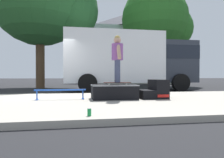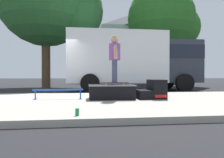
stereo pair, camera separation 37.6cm
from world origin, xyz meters
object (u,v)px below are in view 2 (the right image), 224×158
Objects in this scene: soda_can at (77,112)px; kicker_ramp at (152,91)px; grind_rail at (58,92)px; skateboard at (115,83)px; skater_kid at (115,55)px; street_tree_neighbour at (52,1)px; street_tree_main at (165,21)px; box_truck at (134,59)px; skate_box at (111,91)px.

kicker_ramp is at bearing 49.41° from soda_can.
grind_rail is (-2.76, 0.15, -0.02)m from kicker_ramp.
kicker_ramp reaches higher than skateboard.
skater_kid is 0.15× the size of street_tree_neighbour.
street_tree_main is 8.69m from street_tree_neighbour.
box_truck is at bearing 71.05° from skateboard.
grind_rail is at bearing -79.53° from street_tree_neighbour.
skater_kid reaches higher than skateboard.
street_tree_neighbour is (-4.27, 8.31, 5.47)m from kicker_ramp.
skateboard is at bearing 0.00° from skater_kid.
kicker_ramp is 0.11× the size of box_truck.
soda_can is at bearing -130.59° from kicker_ramp.
skateboard is 10.34m from street_tree_neighbour.
skater_kid is at bearing -118.33° from street_tree_main.
soda_can is (-0.87, -2.45, -0.16)m from skate_box.
box_truck is at bearing -34.64° from street_tree_neighbour.
box_truck is (1.72, 5.01, 1.11)m from skateboard.
skate_box reaches higher than grind_rail.
skateboard is 2.62m from soda_can.
street_tree_main is at bearing 54.45° from grind_rail.
skate_box is 1.06m from skater_kid.
soda_can is at bearing -78.61° from street_tree_neighbour.
grind_rail is 9.95m from street_tree_neighbour.
street_tree_main reaches higher than skater_kid.
grind_rail is at bearing 173.22° from skateboard.
box_truck reaches higher than grind_rail.
grind_rail is at bearing -124.71° from box_truck.
skater_kid is 10.75× the size of soda_can.
skateboard is 12.26m from street_tree_main.
grind_rail is 1.65m from skateboard.
box_truck is (2.68, 7.42, 1.52)m from soda_can.
street_tree_neighbour reaches higher than soda_can.
kicker_ramp is 0.10× the size of street_tree_main.
skate_box is at bearing 152.20° from skater_kid.
box_truck is (0.58, 4.96, 1.35)m from kicker_ramp.
soda_can is (0.66, -2.60, -0.15)m from grind_rail.
skate_box is 1.53m from grind_rail.
box_truck is 0.75× the size of street_tree_neighbour.
kicker_ramp is 6.23× the size of soda_can.
skateboard is 6.27× the size of soda_can.
street_tree_main is at bearing 66.89° from kicker_ramp.
kicker_ramp is 10.82m from street_tree_neighbour.
street_tree_main is at bearing 62.90° from soda_can.
skater_kid is (0.09, -0.05, 1.06)m from skate_box.
street_tree_main is (3.67, 4.99, 3.51)m from box_truck.
kicker_ramp is 5.17m from box_truck.
street_tree_main reaches higher than box_truck.
box_truck is (3.34, 4.82, 1.36)m from grind_rail.
street_tree_neighbour is (-8.51, -1.64, 0.61)m from street_tree_main.
box_truck is at bearing 83.38° from kicker_ramp.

